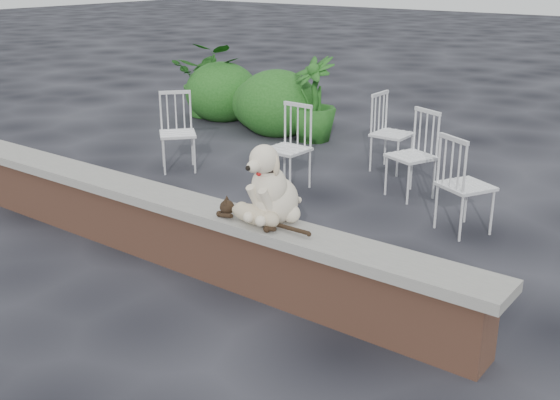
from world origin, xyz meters
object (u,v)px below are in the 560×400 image
Objects in this scene: dog at (276,181)px; chair_e at (392,133)px; chair_c at (466,184)px; potted_plant_a at (209,79)px; chair_d at (411,155)px; potted_plant_b at (313,99)px; cat at (255,214)px; chair_b at (287,148)px; chair_a at (178,132)px.

dog is 0.66× the size of chair_e.
chair_e is (-1.49, 1.35, 0.00)m from chair_c.
potted_plant_a reaches higher than chair_e.
dog is 2.66m from chair_d.
dog is 0.53× the size of potted_plant_b.
dog is at bearing 65.40° from cat.
potted_plant_b is (-3.08, 1.98, 0.12)m from chair_c.
potted_plant_a is at bearing 139.31° from cat.
chair_b is (-2.08, 0.03, 0.00)m from chair_c.
potted_plant_b is (-1.59, 0.63, 0.12)m from chair_e.
cat is 1.03× the size of chair_b.
chair_b is at bearing 124.72° from cat.
cat is at bearing -83.61° from chair_a.
potted_plant_b is (-2.41, 4.01, -0.30)m from dog.
chair_b is (-1.22, -0.57, 0.00)m from chair_d.
potted_plant_b is at bearing 169.99° from chair_d.
chair_a is at bearing 126.48° from chair_e.
chair_a is (-2.82, 1.98, -0.19)m from cat.
potted_plant_a reaches higher than potted_plant_b.
chair_b reaches higher than cat.
chair_d is 0.77× the size of potted_plant_a.
cat is 0.80× the size of potted_plant_a.
dog is 2.17m from chair_c.
potted_plant_b reaches higher than chair_a.
chair_d is 0.80× the size of potted_plant_b.
chair_a and chair_c have the same top height.
cat is 2.78m from chair_d.
cat is at bearing -168.17° from chair_e.
potted_plant_a is at bearing 172.30° from potted_plant_b.
chair_e is 3.96m from potted_plant_a.
chair_d and chair_b have the same top height.
dog is 3.45m from chair_a.
potted_plant_a reaches higher than chair_a.
dog is at bearing -80.79° from chair_a.
chair_c is 2.01m from chair_e.
cat is at bearing -114.60° from dog.
cat is 4.76m from potted_plant_b.
chair_d and chair_c have the same top height.
chair_d is at bearing -140.11° from chair_e.
dog is 4.68m from potted_plant_b.
chair_a and chair_d have the same top height.
chair_b is 1.45m from chair_e.
chair_d is at bearing 97.71° from dog.
chair_b is at bearing -133.04° from chair_d.
chair_d is (2.70, 0.79, 0.00)m from chair_a.
chair_a is 2.82m from chair_d.
cat is 6.40m from potted_plant_a.
dog is at bearing -53.98° from chair_b.
chair_a is at bearing -170.15° from chair_b.
chair_d is (-0.11, 2.77, -0.19)m from cat.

